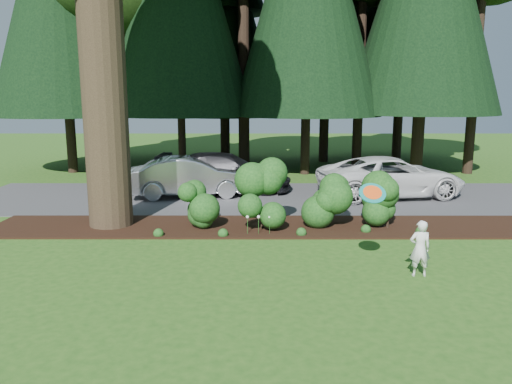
{
  "coord_description": "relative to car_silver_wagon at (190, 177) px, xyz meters",
  "views": [
    {
      "loc": [
        -0.35,
        -10.75,
        3.75
      ],
      "look_at": [
        -0.37,
        1.93,
        1.3
      ],
      "focal_mm": 35.0,
      "sensor_mm": 36.0,
      "label": 1
    }
  ],
  "objects": [
    {
      "name": "mulch_bed",
      "position": [
        2.83,
        -4.39,
        -0.75
      ],
      "size": [
        16.0,
        2.5,
        0.05
      ],
      "primitive_type": "cube",
      "color": "black",
      "rests_on": "ground"
    },
    {
      "name": "car_white_suv",
      "position": [
        7.5,
        -0.02,
        0.01
      ],
      "size": [
        5.77,
        3.43,
        1.5
      ],
      "primitive_type": "imported",
      "rotation": [
        0.0,
        0.0,
        1.75
      ],
      "color": "silver",
      "rests_on": "driveway"
    },
    {
      "name": "ground",
      "position": [
        2.83,
        -7.64,
        -0.77
      ],
      "size": [
        80.0,
        80.0,
        0.0
      ],
      "primitive_type": "plane",
      "color": "#224E16",
      "rests_on": "ground"
    },
    {
      "name": "shrub_row",
      "position": [
        3.6,
        -4.5,
        0.04
      ],
      "size": [
        6.53,
        1.6,
        1.61
      ],
      "color": "#123A13",
      "rests_on": "ground"
    },
    {
      "name": "driveway",
      "position": [
        2.83,
        -0.14,
        -0.76
      ],
      "size": [
        22.0,
        6.0,
        0.03
      ],
      "primitive_type": "cube",
      "color": "#38383A",
      "rests_on": "ground"
    },
    {
      "name": "lily_cluster",
      "position": [
        2.53,
        -5.24,
        -0.28
      ],
      "size": [
        0.69,
        0.09,
        0.57
      ],
      "color": "#123A13",
      "rests_on": "ground"
    },
    {
      "name": "frisbee",
      "position": [
        4.85,
        -8.39,
        1.02
      ],
      "size": [
        0.55,
        0.46,
        0.35
      ],
      "color": "#167974",
      "rests_on": "ground"
    },
    {
      "name": "car_silver_wagon",
      "position": [
        0.0,
        0.0,
        0.0
      ],
      "size": [
        4.7,
        2.26,
        1.49
      ],
      "primitive_type": "imported",
      "rotation": [
        0.0,
        0.0,
        1.73
      ],
      "color": "silver",
      "rests_on": "driveway"
    },
    {
      "name": "child",
      "position": [
        5.91,
        -8.35,
        -0.17
      ],
      "size": [
        0.44,
        0.29,
        1.21
      ],
      "primitive_type": "imported",
      "rotation": [
        0.0,
        0.0,
        3.14
      ],
      "color": "silver",
      "rests_on": "ground"
    },
    {
      "name": "car_dark_suv",
      "position": [
        1.23,
        1.06,
        0.01
      ],
      "size": [
        5.26,
        2.27,
        1.51
      ],
      "primitive_type": "imported",
      "rotation": [
        0.0,
        0.0,
        1.54
      ],
      "color": "black",
      "rests_on": "driveway"
    }
  ]
}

